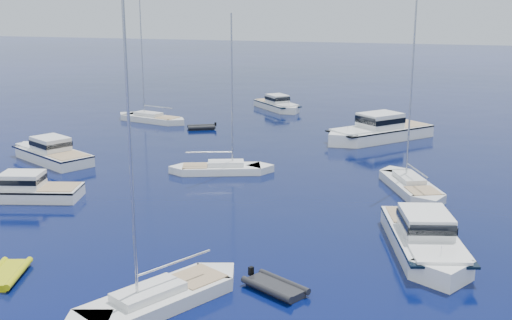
{
  "coord_description": "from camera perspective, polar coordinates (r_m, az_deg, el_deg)",
  "views": [
    {
      "loc": [
        9.77,
        -20.73,
        14.29
      ],
      "look_at": [
        -3.88,
        25.35,
        2.2
      ],
      "focal_mm": 44.91,
      "sensor_mm": 36.0,
      "label": 1
    }
  ],
  "objects": [
    {
      "name": "motor_cruiser_distant",
      "position": [
        68.25,
        10.75,
        1.78
      ],
      "size": [
        12.15,
        13.03,
        3.59
      ],
      "primitive_type": null,
      "rotation": [
        0.0,
        0.0,
        2.42
      ],
      "color": "white",
      "rests_on": "ground"
    },
    {
      "name": "tender_yellow",
      "position": [
        36.77,
        -21.35,
        -9.78
      ],
      "size": [
        3.1,
        4.22,
        0.95
      ],
      "primitive_type": null,
      "rotation": [
        0.0,
        0.0,
        0.31
      ],
      "color": "#BAC00B",
      "rests_on": "ground"
    },
    {
      "name": "motor_cruiser_far_l",
      "position": [
        61.33,
        -17.81,
        -0.04
      ],
      "size": [
        11.1,
        7.99,
        2.84
      ],
      "primitive_type": null,
      "rotation": [
        0.0,
        0.0,
        1.08
      ],
      "color": "white",
      "rests_on": "ground"
    },
    {
      "name": "tender_grey_far",
      "position": [
        72.8,
        -4.9,
        2.75
      ],
      "size": [
        3.71,
        3.11,
        0.95
      ],
      "primitive_type": null,
      "rotation": [
        0.0,
        0.0,
        2.05
      ],
      "color": "black",
      "rests_on": "ground"
    },
    {
      "name": "motor_cruiser_right",
      "position": [
        38.89,
        14.78,
        -7.93
      ],
      "size": [
        6.38,
        12.14,
        3.05
      ],
      "primitive_type": null,
      "rotation": [
        0.0,
        0.0,
        3.4
      ],
      "color": "white",
      "rests_on": "ground"
    },
    {
      "name": "sailboat_mid_r",
      "position": [
        50.81,
        13.57,
        -2.62
      ],
      "size": [
        6.61,
        10.55,
        15.19
      ],
      "primitive_type": null,
      "rotation": [
        0.0,
        0.0,
        0.41
      ],
      "color": "silver",
      "rests_on": "ground"
    },
    {
      "name": "motor_cruiser_centre",
      "position": [
        50.42,
        -20.17,
        -3.24
      ],
      "size": [
        10.13,
        5.3,
        2.55
      ],
      "primitive_type": null,
      "rotation": [
        0.0,
        0.0,
        1.82
      ],
      "color": "silver",
      "rests_on": "ground"
    },
    {
      "name": "sailboat_far_l",
      "position": [
        78.23,
        -9.31,
        3.41
      ],
      "size": [
        10.75,
        5.28,
        15.3
      ],
      "primitive_type": null,
      "rotation": [
        0.0,
        0.0,
        1.31
      ],
      "color": "silver",
      "rests_on": "ground"
    },
    {
      "name": "motor_cruiser_horizon",
      "position": [
        85.69,
        1.96,
        4.51
      ],
      "size": [
        8.74,
        9.08,
        2.53
      ],
      "primitive_type": null,
      "rotation": [
        0.0,
        0.0,
        3.89
      ],
      "color": "silver",
      "rests_on": "ground"
    },
    {
      "name": "sailboat_fore",
      "position": [
        31.81,
        -8.85,
        -12.75
      ],
      "size": [
        7.48,
        10.64,
        15.6
      ],
      "primitive_type": null,
      "rotation": [
        0.0,
        0.0,
        2.64
      ],
      "color": "silver",
      "rests_on": "ground"
    },
    {
      "name": "sailboat_centre",
      "position": [
        54.4,
        -3.08,
        -1.13
      ],
      "size": [
        9.63,
        5.44,
        13.76
      ],
      "primitive_type": null,
      "rotation": [
        0.0,
        0.0,
        5.06
      ],
      "color": "white",
      "rests_on": "ground"
    },
    {
      "name": "tender_grey_near",
      "position": [
        32.97,
        1.72,
        -11.57
      ],
      "size": [
        4.03,
        3.42,
        0.95
      ],
      "primitive_type": null,
      "rotation": [
        0.0,
        0.0,
        4.2
      ],
      "color": "black",
      "rests_on": "ground"
    }
  ]
}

